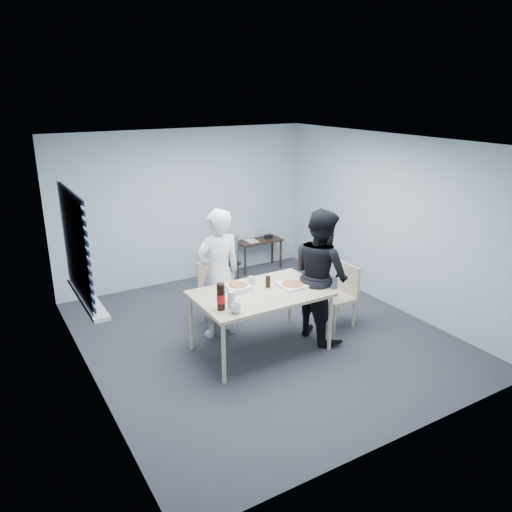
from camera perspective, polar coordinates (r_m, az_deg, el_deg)
room at (r=6.00m, az=-19.64°, el=0.32°), size 5.00×5.00×5.00m
dining_table at (r=6.27m, az=0.52°, el=-4.63°), size 1.64×1.04×0.80m
chair_far at (r=7.13m, az=-4.76°, el=-3.69°), size 0.42×0.42×0.89m
chair_right at (r=7.11m, az=9.85°, el=-3.98°), size 0.42×0.42×0.89m
person_white at (r=6.61m, az=-4.32°, el=-2.04°), size 0.65×0.42×1.77m
person_black at (r=6.62m, az=7.39°, el=-2.12°), size 0.47×0.86×1.77m
side_table at (r=9.19m, az=0.36°, el=1.36°), size 0.84×0.37×0.56m
stool at (r=8.39m, az=-3.24°, el=-1.34°), size 0.33×0.33×0.46m
backpack at (r=8.28m, az=-3.24°, el=0.69°), size 0.30×0.22×0.43m
pizza_box_a at (r=6.31m, az=-2.10°, el=-3.56°), size 0.29×0.29×0.07m
pizza_box_b at (r=6.42m, az=4.22°, el=-3.31°), size 0.32×0.32×0.05m
mug_a at (r=5.68m, az=-2.33°, el=-6.04°), size 0.17×0.17×0.10m
mug_b at (r=6.48m, az=-0.48°, el=-2.80°), size 0.10×0.10×0.09m
cola_glass at (r=6.37m, az=1.37°, el=-2.96°), size 0.07×0.07×0.15m
soda_bottle at (r=5.72m, az=-4.04°, el=-4.73°), size 0.10×0.10×0.32m
plastic_cups at (r=5.78m, az=-2.84°, el=-5.01°), size 0.11×0.11×0.20m
rubber_band at (r=6.11m, az=3.82°, el=-4.69°), size 0.06×0.06×0.00m
papers at (r=9.11m, az=-0.49°, el=1.74°), size 0.29×0.32×0.00m
black_box at (r=9.29m, az=1.44°, el=2.25°), size 0.15×0.13×0.06m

